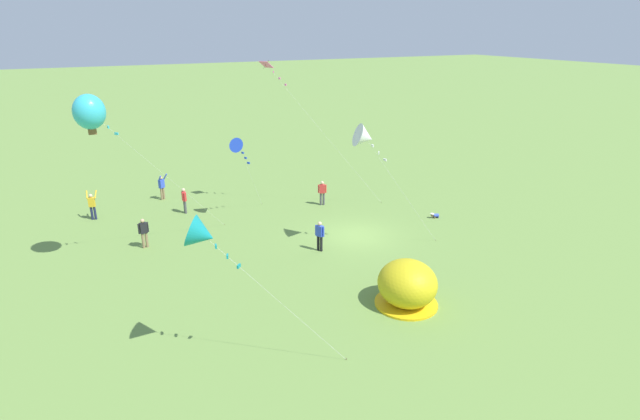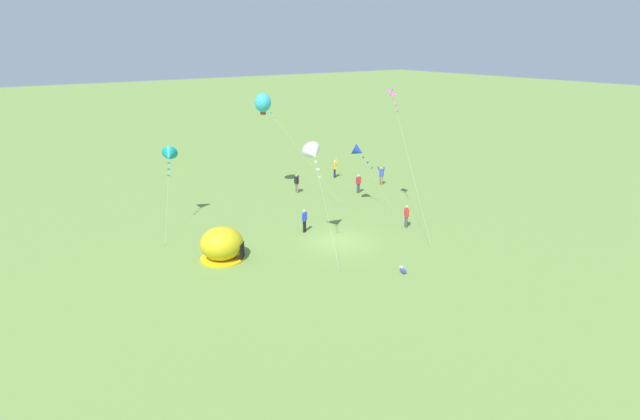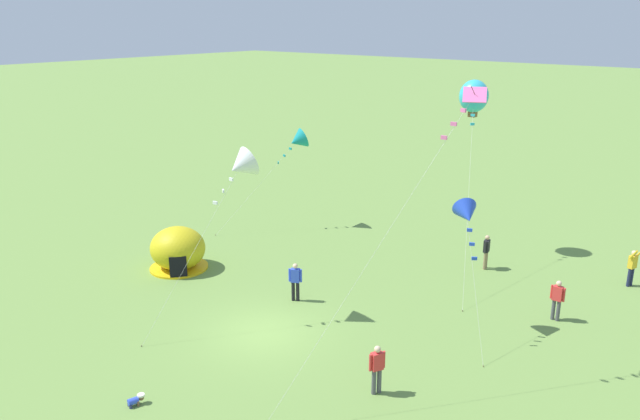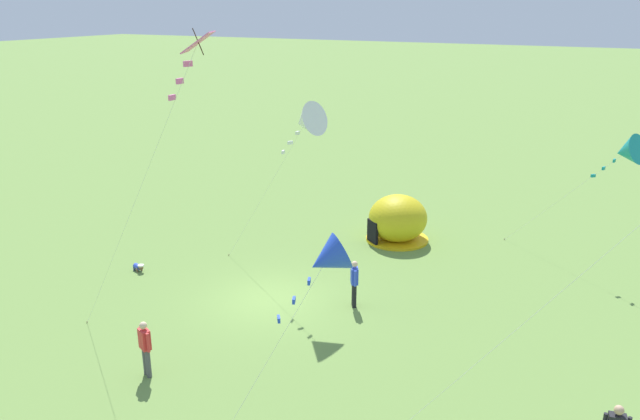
{
  "view_description": "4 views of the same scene",
  "coord_description": "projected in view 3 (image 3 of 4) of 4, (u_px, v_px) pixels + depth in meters",
  "views": [
    {
      "loc": [
        -23.35,
        14.26,
        11.68
      ],
      "look_at": [
        -1.82,
        3.36,
        2.77
      ],
      "focal_mm": 28.0,
      "sensor_mm": 36.0,
      "label": 1
    },
    {
      "loc": [
        -19.37,
        -25.14,
        13.16
      ],
      "look_at": [
        -1.09,
        0.74,
        2.32
      ],
      "focal_mm": 28.0,
      "sensor_mm": 36.0,
      "label": 2
    },
    {
      "loc": [
        15.48,
        -15.5,
        11.77
      ],
      "look_at": [
        -0.86,
        4.53,
        3.74
      ],
      "focal_mm": 35.0,
      "sensor_mm": 36.0,
      "label": 3
    },
    {
      "loc": [
        17.35,
        10.81,
        10.21
      ],
      "look_at": [
        -1.89,
        1.08,
        3.02
      ],
      "focal_mm": 35.0,
      "sensor_mm": 36.0,
      "label": 4
    }
  ],
  "objects": [
    {
      "name": "kite_white",
      "position": [
        241.0,
        166.0,
        23.94
      ],
      "size": [
        1.85,
        5.13,
        7.01
      ],
      "color": "silver",
      "rests_on": "ground"
    },
    {
      "name": "person_near_tent",
      "position": [
        486.0,
        250.0,
        30.16
      ],
      "size": [
        0.3,
        0.58,
        1.72
      ],
      "color": "#8C7251",
      "rests_on": "ground"
    },
    {
      "name": "person_watching_sky",
      "position": [
        377.0,
        367.0,
        20.1
      ],
      "size": [
        0.38,
        0.54,
        1.72
      ],
      "color": "#4C4C51",
      "rests_on": "ground"
    },
    {
      "name": "kite_blue",
      "position": [
        467.0,
        214.0,
        23.22
      ],
      "size": [
        2.75,
        2.79,
        5.32
      ],
      "color": "silver",
      "rests_on": "ground"
    },
    {
      "name": "kite_teal",
      "position": [
        297.0,
        140.0,
        35.41
      ],
      "size": [
        3.13,
        5.22,
        5.73
      ],
      "color": "silver",
      "rests_on": "ground"
    },
    {
      "name": "person_far_back",
      "position": [
        557.0,
        298.0,
        25.01
      ],
      "size": [
        0.59,
        0.24,
        1.72
      ],
      "color": "#4C4C51",
      "rests_on": "ground"
    },
    {
      "name": "person_center_field",
      "position": [
        295.0,
        280.0,
        26.74
      ],
      "size": [
        0.52,
        0.4,
        1.72
      ],
      "color": "black",
      "rests_on": "ground"
    },
    {
      "name": "kite_cyan",
      "position": [
        474.0,
        96.0,
        30.73
      ],
      "size": [
        4.16,
        7.53,
        8.83
      ],
      "color": "silver",
      "rests_on": "ground"
    },
    {
      "name": "person_arms_raised",
      "position": [
        632.0,
        266.0,
        28.19
      ],
      "size": [
        0.6,
        0.71,
        1.89
      ],
      "color": "#1E2347",
      "rests_on": "ground"
    },
    {
      "name": "ground_plane",
      "position": [
        264.0,
        332.0,
        24.31
      ],
      "size": [
        300.0,
        300.0,
        0.0
      ],
      "primitive_type": "plane",
      "color": "olive"
    },
    {
      "name": "popup_tent",
      "position": [
        178.0,
        249.0,
        30.18
      ],
      "size": [
        2.81,
        2.81,
        2.1
      ],
      "color": "gold",
      "rests_on": "ground"
    },
    {
      "name": "toddler_crawling",
      "position": [
        136.0,
        400.0,
        19.7
      ],
      "size": [
        0.34,
        0.55,
        0.32
      ],
      "color": "blue",
      "rests_on": "ground"
    },
    {
      "name": "kite_pink",
      "position": [
        465.0,
        110.0,
        19.33
      ],
      "size": [
        3.05,
        7.75,
        9.72
      ],
      "color": "silver",
      "rests_on": "ground"
    }
  ]
}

